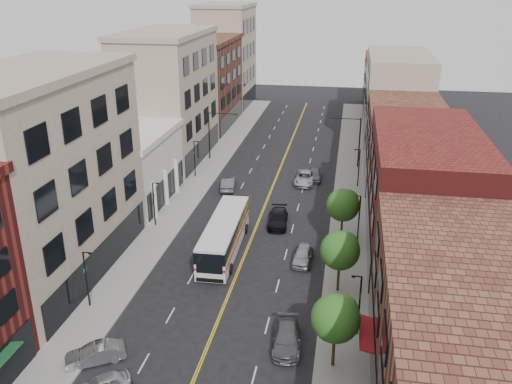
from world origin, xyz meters
The scene contains 32 objects.
sidewalk_left centered at (-10.00, 35.00, 0.07)m, with size 4.00×110.00×0.15m, color gray.
sidewalk_right centered at (10.00, 35.00, 0.07)m, with size 4.00×110.00×0.15m, color gray.
bldg_l_tanoffice centered at (-17.00, 13.00, 9.00)m, with size 10.00×22.00×18.00m, color gray.
bldg_l_white centered at (-17.00, 31.00, 4.00)m, with size 10.00×14.00×8.00m, color silver.
bldg_l_far_a centered at (-17.00, 48.00, 9.00)m, with size 10.00×20.00×18.00m, color gray.
bldg_l_far_b centered at (-17.00, 68.00, 7.50)m, with size 10.00×20.00×15.00m, color #5B2D24.
bldg_l_far_c centered at (-17.00, 86.00, 10.00)m, with size 10.00×16.00×20.00m, color gray.
bldg_r_near centered at (17.00, 0.00, 5.00)m, with size 10.00×26.00×10.00m, color #5B2D24.
bldg_r_mid centered at (17.00, 24.00, 6.00)m, with size 10.00×22.00×12.00m, color maroon.
bldg_r_far_a centered at (17.00, 45.00, 5.00)m, with size 10.00×20.00×10.00m, color #5B2D24.
bldg_r_far_b centered at (17.00, 66.00, 7.00)m, with size 10.00×22.00×14.00m, color gray.
bldg_r_far_c centered at (17.00, 86.00, 5.50)m, with size 10.00×18.00×11.00m, color #5B2D24.
tree_r_1 centered at (9.39, 4.07, 4.13)m, with size 3.40×3.40×5.59m.
tree_r_2 centered at (9.39, 14.07, 4.13)m, with size 3.40×3.40×5.59m.
tree_r_3 centered at (9.39, 24.07, 4.13)m, with size 3.40×3.40×5.59m.
lamp_l_1 centered at (-10.95, 8.00, 2.97)m, with size 0.81×0.55×5.05m.
lamp_l_2 centered at (-10.95, 24.00, 2.97)m, with size 0.81×0.55×5.05m.
lamp_l_3 centered at (-10.95, 40.00, 2.97)m, with size 0.81×0.55×5.05m.
lamp_r_1 centered at (10.95, 8.00, 2.97)m, with size 0.81×0.55×5.05m.
lamp_r_2 centered at (10.95, 24.00, 2.97)m, with size 0.81×0.55×5.05m.
lamp_r_3 centered at (10.95, 40.00, 2.97)m, with size 0.81×0.55×5.05m.
signal_mast_left centered at (-10.27, 48.00, 4.65)m, with size 4.49×0.18×7.20m.
signal_mast_right centered at (10.27, 48.00, 4.65)m, with size 4.49×0.18×7.20m.
city_bus centered at (-2.15, 19.61, 1.96)m, with size 3.43×13.18×3.37m.
car_angle_a centered at (-5.60, -1.20, 0.64)m, with size 1.51×3.76×1.28m, color #ABAFB3.
car_angle_b centered at (-7.40, 1.59, 0.69)m, with size 1.46×4.17×1.38m, color #989A9F.
car_parked_mid centered at (5.80, 5.71, 0.71)m, with size 2.00×4.91×1.42m, color #505056.
car_parked_far centered at (5.80, 18.75, 0.74)m, with size 1.74×4.32×1.47m, color #989B9F.
car_lane_behind centered at (-5.50, 36.46, 0.79)m, with size 1.68×4.81×1.58m, color #4E4D52.
car_lane_a centered at (2.29, 26.71, 0.75)m, with size 2.11×5.19×1.51m, color black.
car_lane_b centered at (4.07, 40.32, 0.76)m, with size 2.53×5.50×1.53m, color #B6B9BE.
car_lane_c centered at (5.21, 42.00, 0.75)m, with size 1.76×4.39×1.49m, color #47484C.
Camera 1 is at (9.33, -27.49, 25.64)m, focal length 38.00 mm.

